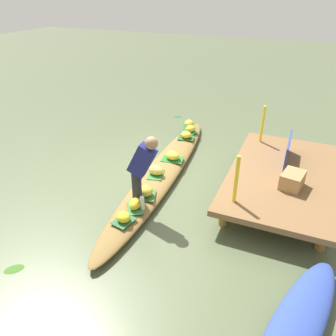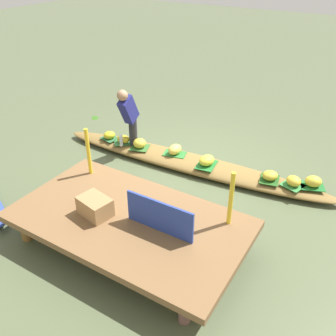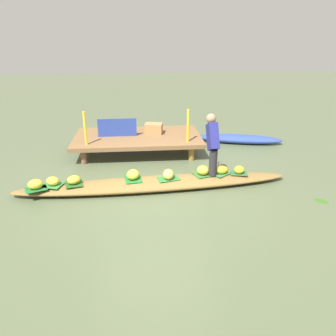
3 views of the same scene
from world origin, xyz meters
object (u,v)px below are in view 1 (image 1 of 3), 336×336
Objects in this scene: banana_bunch_5 at (173,155)px; vendor_boat at (162,172)px; banana_bunch_0 at (189,124)px; banana_bunch_3 at (135,204)px; banana_bunch_1 at (156,170)px; market_banner at (288,150)px; banana_bunch_4 at (123,217)px; banana_bunch_6 at (190,129)px; banana_bunch_2 at (146,191)px; water_bottle at (142,203)px; vendor_person at (142,166)px; produce_crate at (292,180)px; moored_boat at (297,327)px; banana_bunch_7 at (186,135)px.

vendor_boat is at bearing -6.60° from banana_bunch_5.
banana_bunch_0 reaches higher than banana_bunch_3.
market_banner is at bearing 115.91° from banana_bunch_1.
banana_bunch_4 is 3.68m from banana_bunch_6.
banana_bunch_1 is 1.13× the size of banana_bunch_3.
banana_bunch_2 is 0.38m from water_bottle.
banana_bunch_5 reaches higher than vendor_boat.
banana_bunch_1 is at bearing -168.08° from vendor_person.
banana_bunch_5 is at bearing 169.82° from vendor_boat.
banana_bunch_2 is 0.39m from banana_bunch_3.
market_banner reaches higher than water_bottle.
banana_bunch_1 is at bearing -86.27° from produce_crate.
banana_bunch_1 is 1.47m from banana_bunch_4.
market_banner is (-1.79, 2.08, 0.37)m from banana_bunch_2.
banana_bunch_1 is at bearing -172.50° from banana_bunch_3.
moored_boat is at bearing 32.06° from banana_bunch_0.
moored_boat is at bearing 66.24° from banana_bunch_3.
produce_crate is at bearing 125.71° from banana_bunch_4.
banana_bunch_2 is (0.72, 0.14, -0.00)m from banana_bunch_1.
banana_bunch_5 is at bearing -102.94° from produce_crate.
vendor_boat is 2.23m from banana_bunch_0.
banana_bunch_0 and banana_bunch_5 have the same top height.
banana_bunch_0 is at bearing -153.87° from banana_bunch_6.
water_bottle is at bearing 13.57° from banana_bunch_1.
vendor_person is at bearing 4.85° from banana_bunch_5.
produce_crate reaches higher than banana_bunch_7.
produce_crate is (2.05, 2.49, 0.28)m from banana_bunch_6.
produce_crate is (0.92, 0.18, -0.10)m from market_banner.
vendor_person is (3.38, 0.42, 0.59)m from banana_bunch_0.
banana_bunch_3 is at bearing 2.91° from banana_bunch_5.
moored_boat is (2.52, 2.72, 0.02)m from vendor_boat.
water_bottle reaches higher than banana_bunch_6.
vendor_boat is 4.52× the size of vendor_person.
banana_bunch_6 is at bearing -175.82° from banana_bunch_3.
banana_bunch_6 is (-4.44, -2.82, 0.17)m from moored_boat.
banana_bunch_2 is at bearing 6.66° from banana_bunch_0.
water_bottle reaches higher than banana_bunch_5.
water_bottle reaches higher than banana_bunch_2.
banana_bunch_5 is at bearing 6.01° from banana_bunch_7.
banana_bunch_2 is at bearing 4.61° from banana_bunch_6.
vendor_person is 0.60m from water_bottle.
banana_bunch_5 is 1.13m from banana_bunch_7.
banana_bunch_6 is 0.96× the size of banana_bunch_7.
market_banner reaches higher than vendor_boat.
banana_bunch_3 is 1.15× the size of water_bottle.
vendor_boat is 23.77× the size of water_bottle.
banana_bunch_4 is 2.80m from produce_crate.
moored_boat is 2.97m from vendor_person.
market_banner is at bearing 106.30° from vendor_boat.
water_bottle is (-0.40, 0.12, 0.03)m from banana_bunch_4.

